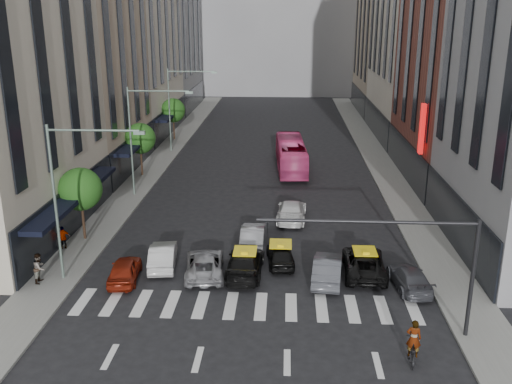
# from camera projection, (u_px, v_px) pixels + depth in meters

# --- Properties ---
(ground) EXTENTS (160.00, 160.00, 0.00)m
(ground) POSITION_uv_depth(u_px,v_px,m) (248.00, 320.00, 28.75)
(ground) COLOR black
(ground) RESTS_ON ground
(sidewalk_left) EXTENTS (3.00, 96.00, 0.15)m
(sidewalk_left) POSITION_uv_depth(u_px,v_px,m) (155.00, 165.00, 57.89)
(sidewalk_left) COLOR slate
(sidewalk_left) RESTS_ON ground
(sidewalk_right) EXTENTS (3.00, 96.00, 0.15)m
(sidewalk_right) POSITION_uv_depth(u_px,v_px,m) (383.00, 168.00, 56.71)
(sidewalk_right) COLOR slate
(sidewalk_right) RESTS_ON ground
(building_left_b) EXTENTS (8.00, 16.00, 24.00)m
(building_left_b) POSITION_uv_depth(u_px,v_px,m) (84.00, 45.00, 52.69)
(building_left_b) COLOR tan
(building_left_b) RESTS_ON ground
(building_left_d) EXTENTS (8.00, 18.00, 30.00)m
(building_left_d) POSITION_uv_depth(u_px,v_px,m) (165.00, 12.00, 87.02)
(building_left_d) COLOR gray
(building_left_d) RESTS_ON ground
(building_right_b) EXTENTS (8.00, 18.00, 26.00)m
(building_right_b) POSITION_uv_depth(u_px,v_px,m) (462.00, 35.00, 49.69)
(building_right_b) COLOR brown
(building_right_b) RESTS_ON ground
(building_right_d) EXTENTS (8.00, 18.00, 28.00)m
(building_right_d) POSITION_uv_depth(u_px,v_px,m) (389.00, 19.00, 85.58)
(building_right_d) COLOR tan
(building_right_d) RESTS_ON ground
(tree_near) EXTENTS (2.88, 2.88, 4.95)m
(tree_near) POSITION_uv_depth(u_px,v_px,m) (80.00, 189.00, 37.79)
(tree_near) COLOR black
(tree_near) RESTS_ON sidewalk_left
(tree_mid) EXTENTS (2.88, 2.88, 4.95)m
(tree_mid) POSITION_uv_depth(u_px,v_px,m) (140.00, 139.00, 53.02)
(tree_mid) COLOR black
(tree_mid) RESTS_ON sidewalk_left
(tree_far) EXTENTS (2.88, 2.88, 4.95)m
(tree_far) POSITION_uv_depth(u_px,v_px,m) (173.00, 110.00, 68.26)
(tree_far) COLOR black
(tree_far) RESTS_ON sidewalk_left
(streetlamp_near) EXTENTS (5.38, 0.25, 9.00)m
(streetlamp_near) POSITION_uv_depth(u_px,v_px,m) (70.00, 183.00, 31.30)
(streetlamp_near) COLOR gray
(streetlamp_near) RESTS_ON sidewalk_left
(streetlamp_mid) EXTENTS (5.38, 0.25, 9.00)m
(streetlamp_mid) POSITION_uv_depth(u_px,v_px,m) (141.00, 127.00, 46.54)
(streetlamp_mid) COLOR gray
(streetlamp_mid) RESTS_ON sidewalk_left
(streetlamp_far) EXTENTS (5.38, 0.25, 9.00)m
(streetlamp_far) POSITION_uv_depth(u_px,v_px,m) (178.00, 99.00, 61.78)
(streetlamp_far) COLOR gray
(streetlamp_far) RESTS_ON sidewalk_left
(traffic_signal) EXTENTS (10.10, 0.20, 6.00)m
(traffic_signal) POSITION_uv_depth(u_px,v_px,m) (413.00, 250.00, 26.06)
(traffic_signal) COLOR black
(traffic_signal) RESTS_ON ground
(liberty_sign) EXTENTS (0.30, 0.70, 4.00)m
(liberty_sign) POSITION_uv_depth(u_px,v_px,m) (422.00, 129.00, 45.35)
(liberty_sign) COLOR red
(liberty_sign) RESTS_ON ground
(car_red) EXTENTS (1.97, 4.09, 1.35)m
(car_red) POSITION_uv_depth(u_px,v_px,m) (125.00, 270.00, 32.86)
(car_red) COLOR maroon
(car_red) RESTS_ON ground
(car_white_front) EXTENTS (2.07, 4.49, 1.43)m
(car_white_front) POSITION_uv_depth(u_px,v_px,m) (163.00, 255.00, 34.70)
(car_white_front) COLOR #B8B8B8
(car_white_front) RESTS_ON ground
(car_silver) EXTENTS (2.79, 5.05, 1.34)m
(car_silver) POSITION_uv_depth(u_px,v_px,m) (205.00, 264.00, 33.63)
(car_silver) COLOR #9B9BA0
(car_silver) RESTS_ON ground
(taxi_left) EXTENTS (2.22, 5.14, 1.47)m
(taxi_left) POSITION_uv_depth(u_px,v_px,m) (245.00, 263.00, 33.62)
(taxi_left) COLOR black
(taxi_left) RESTS_ON ground
(taxi_center) EXTENTS (1.96, 4.04, 1.33)m
(taxi_center) POSITION_uv_depth(u_px,v_px,m) (280.00, 254.00, 35.00)
(taxi_center) COLOR black
(taxi_center) RESTS_ON ground
(car_grey_mid) EXTENTS (2.10, 4.70, 1.50)m
(car_grey_mid) POSITION_uv_depth(u_px,v_px,m) (328.00, 268.00, 32.85)
(car_grey_mid) COLOR #45474D
(car_grey_mid) RESTS_ON ground
(taxi_right) EXTENTS (2.55, 5.22, 1.43)m
(taxi_right) POSITION_uv_depth(u_px,v_px,m) (364.00, 262.00, 33.72)
(taxi_right) COLOR black
(taxi_right) RESTS_ON ground
(car_grey_curb) EXTENTS (2.19, 4.49, 1.26)m
(car_grey_curb) POSITION_uv_depth(u_px,v_px,m) (409.00, 278.00, 31.97)
(car_grey_curb) COLOR #43444B
(car_grey_curb) RESTS_ON ground
(car_row2_left) EXTENTS (1.54, 4.38, 1.44)m
(car_row2_left) POSITION_uv_depth(u_px,v_px,m) (253.00, 235.00, 37.82)
(car_row2_left) COLOR gray
(car_row2_left) RESTS_ON ground
(car_row2_right) EXTENTS (2.36, 5.20, 1.48)m
(car_row2_right) POSITION_uv_depth(u_px,v_px,m) (292.00, 211.00, 42.49)
(car_row2_right) COLOR white
(car_row2_right) RESTS_ON ground
(bus) EXTENTS (3.16, 11.09, 3.05)m
(bus) POSITION_uv_depth(u_px,v_px,m) (291.00, 155.00, 55.87)
(bus) COLOR #E24285
(bus) RESTS_ON ground
(motorcycle) EXTENTS (0.98, 1.96, 0.99)m
(motorcycle) POSITION_uv_depth(u_px,v_px,m) (413.00, 351.00, 25.27)
(motorcycle) COLOR black
(motorcycle) RESTS_ON ground
(rider) EXTENTS (0.72, 0.54, 1.79)m
(rider) POSITION_uv_depth(u_px,v_px,m) (415.00, 324.00, 24.85)
(rider) COLOR gray
(rider) RESTS_ON motorcycle
(pedestrian_near) EXTENTS (0.68, 0.86, 1.75)m
(pedestrian_near) POSITION_uv_depth(u_px,v_px,m) (39.00, 268.00, 32.29)
(pedestrian_near) COLOR gray
(pedestrian_near) RESTS_ON sidewalk_left
(pedestrian_far) EXTENTS (0.97, 0.78, 1.53)m
(pedestrian_far) POSITION_uv_depth(u_px,v_px,m) (63.00, 238.00, 36.92)
(pedestrian_far) COLOR gray
(pedestrian_far) RESTS_ON sidewalk_left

